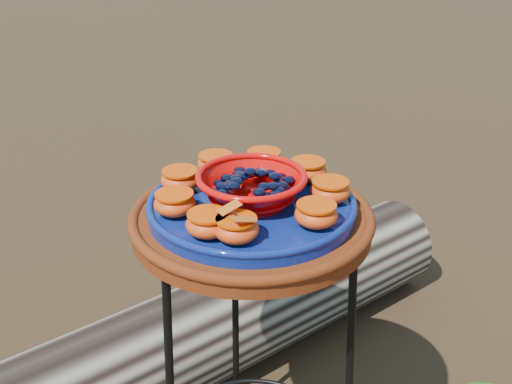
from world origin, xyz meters
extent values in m
cylinder|color=#5B1707|center=(0.00, 0.00, 0.72)|extent=(0.45, 0.45, 0.04)
cylinder|color=#050337|center=(0.00, 0.00, 0.75)|extent=(0.38, 0.38, 0.03)
ellipsoid|color=#B54308|center=(-0.05, -0.13, 0.78)|extent=(0.07, 0.07, 0.04)
ellipsoid|color=#B54308|center=(0.09, -0.11, 0.78)|extent=(0.07, 0.07, 0.04)
ellipsoid|color=#B54308|center=(0.14, -0.03, 0.78)|extent=(0.07, 0.07, 0.04)
ellipsoid|color=#B54308|center=(0.13, 0.07, 0.78)|extent=(0.07, 0.07, 0.04)
ellipsoid|color=#B54308|center=(0.05, 0.13, 0.78)|extent=(0.07, 0.07, 0.04)
ellipsoid|color=#B54308|center=(-0.05, 0.14, 0.78)|extent=(0.07, 0.07, 0.04)
ellipsoid|color=#B54308|center=(-0.12, 0.07, 0.78)|extent=(0.07, 0.07, 0.04)
ellipsoid|color=#B54308|center=(-0.14, -0.02, 0.78)|extent=(0.07, 0.07, 0.04)
ellipsoid|color=#B54308|center=(-0.09, -0.11, 0.78)|extent=(0.07, 0.07, 0.04)
ellipsoid|color=#1E6B14|center=(-0.18, 0.54, 0.07)|extent=(0.27, 0.27, 0.14)
camera|label=1|loc=(-0.20, -1.03, 1.29)|focal=45.00mm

